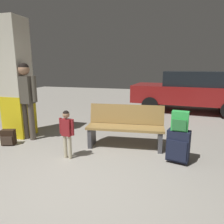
{
  "coord_description": "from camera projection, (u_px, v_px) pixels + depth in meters",
  "views": [
    {
      "loc": [
        1.26,
        -2.39,
        1.7
      ],
      "look_at": [
        0.22,
        1.3,
        0.85
      ],
      "focal_mm": 33.47,
      "sensor_mm": 36.0,
      "label": 1
    }
  ],
  "objects": [
    {
      "name": "ground_plane",
      "position": [
        128.0,
        121.0,
        6.72
      ],
      "size": [
        18.0,
        18.0,
        0.1
      ],
      "primitive_type": "cube",
      "color": "gray"
    },
    {
      "name": "structural_pillar",
      "position": [
        16.0,
        80.0,
        4.94
      ],
      "size": [
        0.57,
        0.57,
        2.78
      ],
      "color": "yellow",
      "rests_on": "ground_plane"
    },
    {
      "name": "bench",
      "position": [
        125.0,
        127.0,
        4.42
      ],
      "size": [
        1.64,
        0.68,
        0.89
      ],
      "color": "#9E7A42",
      "rests_on": "ground_plane"
    },
    {
      "name": "suitcase",
      "position": [
        178.0,
        146.0,
        3.68
      ],
      "size": [
        0.42,
        0.31,
        0.6
      ],
      "color": "#191E33",
      "rests_on": "ground_plane"
    },
    {
      "name": "backpack_bright",
      "position": [
        180.0,
        121.0,
        3.58
      ],
      "size": [
        0.3,
        0.22,
        0.34
      ],
      "color": "green",
      "rests_on": "suitcase"
    },
    {
      "name": "child",
      "position": [
        67.0,
        129.0,
        3.82
      ],
      "size": [
        0.31,
        0.2,
        0.92
      ],
      "color": "beige",
      "rests_on": "ground_plane"
    },
    {
      "name": "adult",
      "position": [
        26.0,
        93.0,
        4.73
      ],
      "size": [
        0.6,
        0.25,
        1.77
      ],
      "color": "brown",
      "rests_on": "ground_plane"
    },
    {
      "name": "backpack_dark_floor",
      "position": [
        8.0,
        137.0,
        4.57
      ],
      "size": [
        0.32,
        0.26,
        0.34
      ],
      "color": "black",
      "rests_on": "ground_plane"
    },
    {
      "name": "parked_car_near",
      "position": [
        190.0,
        90.0,
        7.79
      ],
      "size": [
        4.22,
        2.03,
        1.51
      ],
      "color": "maroon",
      "rests_on": "ground_plane"
    }
  ]
}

